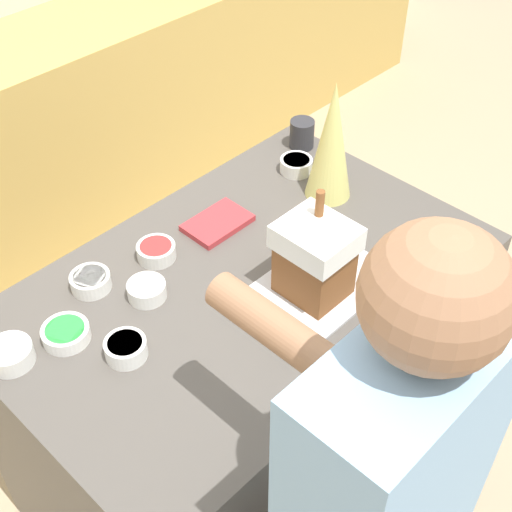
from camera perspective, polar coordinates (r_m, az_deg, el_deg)
The scene contains 14 objects.
ground_plane at distance 2.79m, azimuth -0.73°, elevation -16.06°, with size 12.00×12.00×0.00m, color tan.
kitchen_island at distance 2.40m, azimuth -0.83°, elevation -10.09°, with size 1.42×0.91×0.95m.
baking_tray at distance 2.01m, azimuth 4.53°, elevation -2.82°, with size 0.47×0.28×0.01m.
gingerbread_house at distance 1.92m, azimuth 4.74°, elevation -0.18°, with size 0.17×0.20×0.31m.
decorative_tree at distance 2.24m, azimuth 6.07°, elevation 9.11°, with size 0.15×0.15×0.40m.
candy_bowl_beside_tree at distance 1.92m, azimuth -19.08°, elevation -7.41°, with size 0.12×0.12×0.05m.
candy_bowl_near_tray_right at distance 2.11m, azimuth -7.98°, elevation 0.41°, with size 0.11×0.11×0.05m.
candy_bowl_front_corner at distance 2.44m, azimuth 3.24°, elevation 7.32°, with size 0.11×0.11×0.05m.
candy_bowl_far_right at distance 2.00m, azimuth -8.74°, elevation -2.69°, with size 0.11×0.11×0.05m.
candy_bowl_center_rear at distance 1.86m, azimuth -10.38°, elevation -7.25°, with size 0.11×0.11×0.05m.
candy_bowl_near_tray_left at distance 2.05m, azimuth -13.10°, elevation -1.95°, with size 0.11×0.11×0.05m.
candy_bowl_behind_tray at distance 1.94m, azimuth -14.98°, elevation -5.98°, with size 0.13×0.13×0.04m.
cookbook at distance 2.21m, azimuth -3.10°, elevation 2.65°, with size 0.20×0.13×0.02m.
mug at distance 2.55m, azimuth 3.69°, elevation 9.73°, with size 0.09×0.09×0.10m.
Camera 1 is at (-1.02, -1.04, 2.38)m, focal length 50.00 mm.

